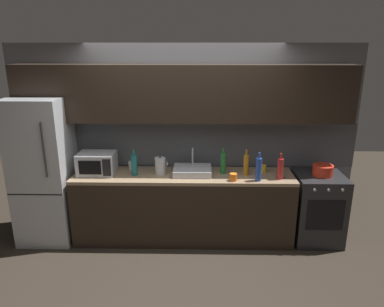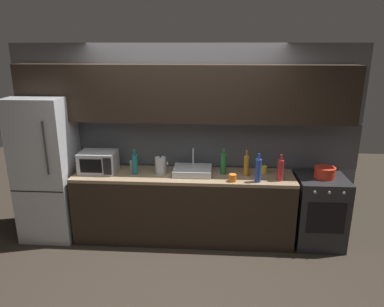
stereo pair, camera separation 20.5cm
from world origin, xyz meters
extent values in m
plane|color=#2D261E|center=(0.00, 0.00, 0.00)|extent=(10.00, 10.00, 0.00)
cube|color=slate|center=(0.00, 1.30, 1.25)|extent=(4.53, 0.10, 2.50)
cube|color=#4C4F54|center=(0.00, 1.25, 1.20)|extent=(4.53, 0.01, 0.60)
cube|color=black|center=(0.00, 1.08, 1.90)|extent=(4.17, 0.34, 0.70)
cube|color=black|center=(0.00, 0.90, 0.43)|extent=(2.79, 0.60, 0.86)
cube|color=#8C7256|center=(0.00, 0.90, 0.88)|extent=(2.79, 0.60, 0.04)
cube|color=#B7BABF|center=(-1.78, 0.90, 0.94)|extent=(0.68, 0.66, 1.87)
cube|color=black|center=(-1.78, 0.57, 0.75)|extent=(0.67, 0.00, 0.01)
cylinder|color=#333333|center=(-1.59, 0.55, 1.31)|extent=(0.02, 0.02, 0.66)
cube|color=#232326|center=(1.74, 0.90, 0.45)|extent=(0.60, 0.60, 0.90)
cube|color=black|center=(1.74, 0.60, 0.50)|extent=(0.45, 0.01, 0.40)
cylinder|color=#B2B2B7|center=(1.57, 0.59, 0.83)|extent=(0.03, 0.02, 0.03)
cylinder|color=#B2B2B7|center=(1.74, 0.59, 0.83)|extent=(0.03, 0.02, 0.03)
cylinder|color=#B2B2B7|center=(1.90, 0.59, 0.83)|extent=(0.03, 0.02, 0.03)
cube|color=#A8AAAF|center=(-1.10, 0.92, 1.04)|extent=(0.46, 0.34, 0.27)
cube|color=black|center=(-1.14, 0.75, 1.04)|extent=(0.28, 0.01, 0.18)
cube|color=black|center=(-0.93, 0.75, 1.04)|extent=(0.10, 0.01, 0.22)
cube|color=#ADAFB5|center=(0.12, 0.93, 0.94)|extent=(0.48, 0.38, 0.08)
cylinder|color=silver|center=(0.12, 1.06, 1.09)|extent=(0.02, 0.02, 0.22)
cylinder|color=#B7BABF|center=(-0.29, 0.91, 1.01)|extent=(0.14, 0.14, 0.21)
sphere|color=black|center=(-0.29, 0.91, 1.12)|extent=(0.02, 0.02, 0.02)
cone|color=#B7BABF|center=(-0.20, 0.91, 1.05)|extent=(0.03, 0.03, 0.05)
cylinder|color=#234299|center=(0.92, 0.70, 1.04)|extent=(0.07, 0.07, 0.28)
cylinder|color=#234299|center=(0.92, 0.70, 1.22)|extent=(0.03, 0.03, 0.07)
cylinder|color=#19666B|center=(-0.61, 0.87, 1.03)|extent=(0.07, 0.07, 0.26)
cylinder|color=#19666B|center=(-0.61, 0.87, 1.19)|extent=(0.03, 0.03, 0.07)
cylinder|color=#1E6B2D|center=(0.50, 0.95, 1.03)|extent=(0.07, 0.07, 0.26)
cylinder|color=#1E6B2D|center=(0.50, 0.95, 1.20)|extent=(0.03, 0.03, 0.07)
cylinder|color=#A82323|center=(1.19, 0.76, 1.03)|extent=(0.07, 0.07, 0.26)
cylinder|color=#A82323|center=(1.19, 0.76, 1.19)|extent=(0.03, 0.03, 0.07)
cylinder|color=#B27019|center=(0.79, 0.90, 1.03)|extent=(0.07, 0.07, 0.26)
cylinder|color=#B27019|center=(0.79, 0.90, 1.19)|extent=(0.03, 0.03, 0.07)
cylinder|color=gold|center=(1.02, 1.01, 0.95)|extent=(0.09, 0.09, 0.09)
cylinder|color=silver|center=(-0.70, 1.10, 0.95)|extent=(0.08, 0.08, 0.10)
cylinder|color=orange|center=(0.62, 0.70, 0.94)|extent=(0.09, 0.09, 0.09)
cylinder|color=red|center=(1.75, 0.90, 0.96)|extent=(0.25, 0.25, 0.12)
cylinder|color=red|center=(1.75, 0.90, 1.03)|extent=(0.26, 0.26, 0.02)
camera|label=1|loc=(0.20, -3.34, 2.48)|focal=33.30mm
camera|label=2|loc=(0.40, -3.33, 2.48)|focal=33.30mm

